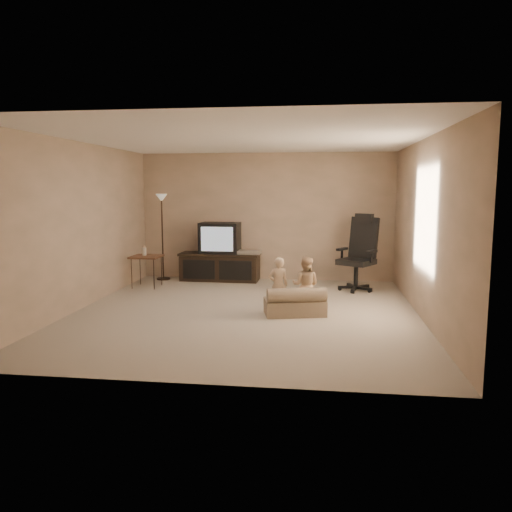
% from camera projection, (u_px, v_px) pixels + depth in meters
% --- Properties ---
extents(floor, '(5.50, 5.50, 0.00)m').
position_uv_depth(floor, '(245.00, 312.00, 7.35)').
color(floor, '#B9A893').
rests_on(floor, ground).
extents(room_shell, '(5.50, 5.50, 5.50)m').
position_uv_depth(room_shell, '(245.00, 209.00, 7.14)').
color(room_shell, white).
rests_on(room_shell, floor).
extents(tv_stand, '(1.61, 0.62, 1.14)m').
position_uv_depth(tv_stand, '(220.00, 256.00, 9.84)').
color(tv_stand, black).
rests_on(tv_stand, floor).
extents(office_chair, '(0.86, 0.87, 1.36)m').
position_uv_depth(office_chair, '(359.00, 263.00, 8.89)').
color(office_chair, black).
rests_on(office_chair, floor).
extents(side_table, '(0.53, 0.53, 0.79)m').
position_uv_depth(side_table, '(146.00, 257.00, 9.16)').
color(side_table, brown).
rests_on(side_table, floor).
extents(floor_lamp, '(0.26, 0.26, 1.70)m').
position_uv_depth(floor_lamp, '(162.00, 217.00, 9.82)').
color(floor_lamp, black).
rests_on(floor_lamp, floor).
extents(child_sofa, '(0.94, 0.66, 0.42)m').
position_uv_depth(child_sofa, '(295.00, 304.00, 7.14)').
color(child_sofa, gray).
rests_on(child_sofa, floor).
extents(toddler_left, '(0.35, 0.30, 0.82)m').
position_uv_depth(toddler_left, '(278.00, 285.00, 7.28)').
color(toddler_left, '#DDB38A').
rests_on(toddler_left, floor).
extents(toddler_right, '(0.44, 0.29, 0.84)m').
position_uv_depth(toddler_right, '(305.00, 285.00, 7.22)').
color(toddler_right, '#DDB38A').
rests_on(toddler_right, floor).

